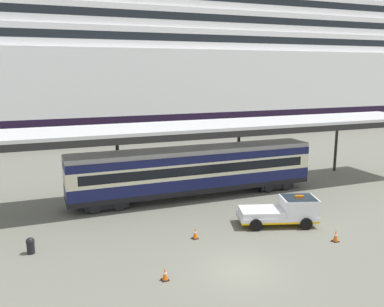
{
  "coord_description": "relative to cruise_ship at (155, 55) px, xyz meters",
  "views": [
    {
      "loc": [
        -9.51,
        -17.3,
        10.24
      ],
      "look_at": [
        0.71,
        8.79,
        4.5
      ],
      "focal_mm": 38.19,
      "sensor_mm": 36.0,
      "label": 1
    }
  ],
  "objects": [
    {
      "name": "cruise_ship",
      "position": [
        0.0,
        0.0,
        0.0
      ],
      "size": [
        169.3,
        27.7,
        37.07
      ],
      "color": "black",
      "rests_on": "ground"
    },
    {
      "name": "traffic_cone_far",
      "position": [
        -3.85,
        -51.44,
        -12.46
      ],
      "size": [
        0.36,
        0.36,
        0.72
      ],
      "color": "black",
      "rests_on": "ground"
    },
    {
      "name": "traffic_cone_near",
      "position": [
        -14.94,
        -52.12,
        -12.5
      ],
      "size": [
        0.36,
        0.36,
        0.65
      ],
      "color": "black",
      "rests_on": "ground"
    },
    {
      "name": "train_carriage",
      "position": [
        -8.6,
        -40.07,
        -10.52
      ],
      "size": [
        20.22,
        2.81,
        4.11
      ],
      "color": "black",
      "rests_on": "ground"
    },
    {
      "name": "ground_plane",
      "position": [
        -10.97,
        -52.62,
        -12.82
      ],
      "size": [
        400.0,
        400.0,
        0.0
      ],
      "primitive_type": "plane",
      "color": "#66665A"
    },
    {
      "name": "quay_bollard",
      "position": [
        -21.13,
        -46.45,
        -12.3
      ],
      "size": [
        0.48,
        0.48,
        0.96
      ],
      "color": "black",
      "rests_on": "ground"
    },
    {
      "name": "traffic_cone_mid",
      "position": [
        -11.65,
        -47.93,
        -12.46
      ],
      "size": [
        0.36,
        0.36,
        0.72
      ],
      "color": "black",
      "rests_on": "ground"
    },
    {
      "name": "service_truck",
      "position": [
        -5.14,
        -47.91,
        -11.83
      ],
      "size": [
        5.57,
        3.5,
        2.02
      ],
      "color": "white",
      "rests_on": "ground"
    },
    {
      "name": "platform_canopy",
      "position": [
        -8.6,
        -39.67,
        -7.11
      ],
      "size": [
        44.89,
        5.79,
        5.93
      ],
      "color": "silver",
      "rests_on": "ground"
    }
  ]
}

